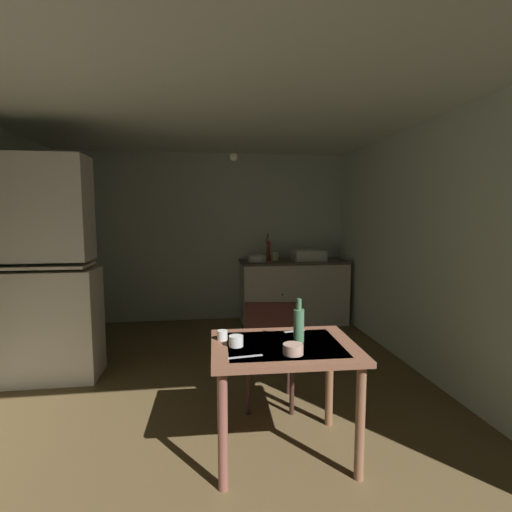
# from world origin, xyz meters

# --- Properties ---
(ground_plane) EXTENTS (5.34, 5.34, 0.00)m
(ground_plane) POSITION_xyz_m (0.00, 0.00, 0.00)
(ground_plane) COLOR brown
(wall_back) EXTENTS (4.16, 0.10, 2.41)m
(wall_back) POSITION_xyz_m (0.00, 2.22, 1.20)
(wall_back) COLOR silver
(wall_back) RESTS_ON ground
(wall_right) EXTENTS (0.10, 4.44, 2.41)m
(wall_right) POSITION_xyz_m (2.08, 0.00, 1.20)
(wall_right) COLOR silver
(wall_right) RESTS_ON ground
(ceiling_slab) EXTENTS (4.16, 4.44, 0.10)m
(ceiling_slab) POSITION_xyz_m (0.00, 0.00, 2.46)
(ceiling_slab) COLOR silver
(hutch_cabinet) EXTENTS (0.98, 0.47, 2.07)m
(hutch_cabinet) POSITION_xyz_m (-1.52, 0.31, 0.97)
(hutch_cabinet) COLOR beige
(hutch_cabinet) RESTS_ON ground
(counter_cabinet) EXTENTS (1.50, 0.64, 0.89)m
(counter_cabinet) POSITION_xyz_m (1.23, 1.85, 0.45)
(counter_cabinet) COLOR beige
(counter_cabinet) RESTS_ON ground
(sink_basin) EXTENTS (0.44, 0.34, 0.15)m
(sink_basin) POSITION_xyz_m (1.45, 1.85, 0.97)
(sink_basin) COLOR white
(sink_basin) RESTS_ON counter_cabinet
(hand_pump) EXTENTS (0.05, 0.27, 0.39)m
(hand_pump) POSITION_xyz_m (0.87, 1.89, 1.06)
(hand_pump) COLOR maroon
(hand_pump) RESTS_ON counter_cabinet
(mixing_bowl_counter) EXTENTS (0.25, 0.25, 0.09)m
(mixing_bowl_counter) POSITION_xyz_m (0.70, 1.80, 0.93)
(mixing_bowl_counter) COLOR white
(mixing_bowl_counter) RESTS_ON counter_cabinet
(stoneware_crock) EXTENTS (0.10, 0.10, 0.13)m
(stoneware_crock) POSITION_xyz_m (0.97, 1.87, 0.95)
(stoneware_crock) COLOR beige
(stoneware_crock) RESTS_ON counter_cabinet
(dining_table) EXTENTS (0.93, 0.73, 0.73)m
(dining_table) POSITION_xyz_m (0.45, -1.11, 0.61)
(dining_table) COLOR brown
(dining_table) RESTS_ON ground
(chair_far_side) EXTENTS (0.45, 0.45, 0.89)m
(chair_far_side) POSITION_xyz_m (0.47, -0.52, 0.47)
(chair_far_side) COLOR #38211B
(chair_far_side) RESTS_ON ground
(serving_bowl_wide) EXTENTS (0.12, 0.12, 0.06)m
(serving_bowl_wide) POSITION_xyz_m (0.47, -1.28, 0.76)
(serving_bowl_wide) COLOR tan
(serving_bowl_wide) RESTS_ON dining_table
(mug_dark) EXTENTS (0.09, 0.09, 0.07)m
(mug_dark) POSITION_xyz_m (0.15, -1.10, 0.76)
(mug_dark) COLOR white
(mug_dark) RESTS_ON dining_table
(teacup_cream) EXTENTS (0.07, 0.07, 0.06)m
(teacup_cream) POSITION_xyz_m (0.07, -0.97, 0.76)
(teacup_cream) COLOR white
(teacup_cream) RESTS_ON dining_table
(glass_bottle) EXTENTS (0.07, 0.07, 0.28)m
(glass_bottle) POSITION_xyz_m (0.56, -1.08, 0.84)
(glass_bottle) COLOR #4C7F56
(glass_bottle) RESTS_ON dining_table
(table_knife) EXTENTS (0.21, 0.04, 0.00)m
(table_knife) POSITION_xyz_m (0.19, -1.29, 0.73)
(table_knife) COLOR silver
(table_knife) RESTS_ON dining_table
(teaspoon_near_bowl) EXTENTS (0.16, 0.05, 0.00)m
(teaspoon_near_bowl) POSITION_xyz_m (0.58, -0.86, 0.73)
(teaspoon_near_bowl) COLOR beige
(teaspoon_near_bowl) RESTS_ON dining_table
(pendant_bulb) EXTENTS (0.08, 0.08, 0.08)m
(pendant_bulb) POSITION_xyz_m (0.26, 0.33, 2.09)
(pendant_bulb) COLOR #F9EFCC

